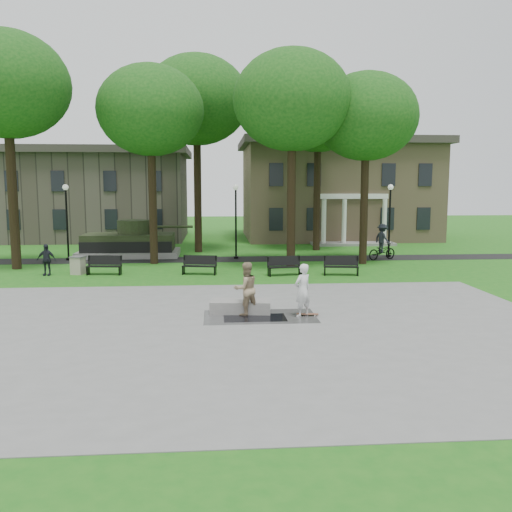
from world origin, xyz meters
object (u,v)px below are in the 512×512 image
at_px(concrete_block, 241,306).
at_px(cyclist, 382,245).
at_px(trash_bin, 78,265).
at_px(park_bench_0, 104,265).
at_px(skateboarder, 303,290).
at_px(friend_watching, 246,289).

height_order(concrete_block, cyclist, cyclist).
relative_size(cyclist, trash_bin, 2.37).
height_order(concrete_block, trash_bin, trash_bin).
bearing_deg(park_bench_0, cyclist, 20.91).
distance_m(skateboarder, friend_watching, 2.04).
distance_m(cyclist, park_bench_0, 16.95).
height_order(skateboarder, park_bench_0, skateboarder).
distance_m(skateboarder, park_bench_0, 13.37).
bearing_deg(cyclist, skateboarder, 128.24).
bearing_deg(cyclist, park_bench_0, 80.81).
bearing_deg(park_bench_0, friend_watching, -48.64).
height_order(friend_watching, park_bench_0, friend_watching).
relative_size(skateboarder, park_bench_0, 1.04).
distance_m(skateboarder, cyclist, 16.24).
relative_size(concrete_block, park_bench_0, 1.20).
height_order(cyclist, trash_bin, cyclist).
bearing_deg(concrete_block, park_bench_0, 126.32).
relative_size(friend_watching, park_bench_0, 1.05).
bearing_deg(skateboarder, friend_watching, -46.06).
xyz_separation_m(concrete_block, skateboarder, (2.18, -0.79, 0.73)).
bearing_deg(concrete_block, friend_watching, -67.27).
height_order(friend_watching, cyclist, cyclist).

